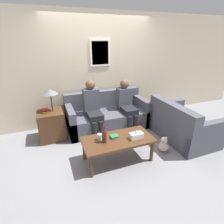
{
  "coord_description": "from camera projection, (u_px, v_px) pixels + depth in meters",
  "views": [
    {
      "loc": [
        -1.28,
        -3.12,
        2.04
      ],
      "look_at": [
        -0.13,
        -0.15,
        0.67
      ],
      "focal_mm": 28.0,
      "sensor_mm": 36.0,
      "label": 1
    }
  ],
  "objects": [
    {
      "name": "couch_main",
      "position": [
        107.0,
        115.0,
        4.24
      ],
      "size": [
        1.9,
        0.89,
        0.84
      ],
      "color": "#4C4C56",
      "rests_on": "ground_plane"
    },
    {
      "name": "drinking_glass",
      "position": [
        100.0,
        137.0,
        2.94
      ],
      "size": [
        0.08,
        0.08,
        0.11
      ],
      "color": "silver",
      "rests_on": "coffee_table"
    },
    {
      "name": "wine_bottle",
      "position": [
        104.0,
        136.0,
        2.85
      ],
      "size": [
        0.08,
        0.08,
        0.31
      ],
      "color": "#562319",
      "rests_on": "coffee_table"
    },
    {
      "name": "book_stack",
      "position": [
        114.0,
        136.0,
        3.01
      ],
      "size": [
        0.14,
        0.12,
        0.04
      ],
      "color": "beige",
      "rests_on": "coffee_table"
    },
    {
      "name": "teddy_bear",
      "position": [
        164.0,
        145.0,
        3.36
      ],
      "size": [
        0.19,
        0.19,
        0.3
      ],
      "color": "beige",
      "rests_on": "ground_plane"
    },
    {
      "name": "person_right",
      "position": [
        126.0,
        103.0,
        4.13
      ],
      "size": [
        0.34,
        0.65,
        1.14
      ],
      "color": "black",
      "rests_on": "ground_plane"
    },
    {
      "name": "tissue_box",
      "position": [
        136.0,
        136.0,
        2.98
      ],
      "size": [
        0.23,
        0.12,
        0.15
      ],
      "color": "silver",
      "rests_on": "coffee_table"
    },
    {
      "name": "ground_plane",
      "position": [
        115.0,
        136.0,
        3.9
      ],
      "size": [
        16.0,
        16.0,
        0.0
      ],
      "primitive_type": "plane",
      "color": "gray"
    },
    {
      "name": "side_table_with_lamp",
      "position": [
        52.0,
        123.0,
        3.7
      ],
      "size": [
        0.52,
        0.52,
        1.1
      ],
      "color": "#4C2D19",
      "rests_on": "ground_plane"
    },
    {
      "name": "coffee_table",
      "position": [
        118.0,
        142.0,
        3.01
      ],
      "size": [
        1.22,
        0.59,
        0.44
      ],
      "color": "#4C2D19",
      "rests_on": "ground_plane"
    },
    {
      "name": "wall_back",
      "position": [
        100.0,
        70.0,
        4.25
      ],
      "size": [
        9.0,
        0.08,
        2.6
      ],
      "color": "beige",
      "rests_on": "ground_plane"
    },
    {
      "name": "couch_side",
      "position": [
        182.0,
        126.0,
        3.72
      ],
      "size": [
        0.89,
        1.33,
        0.84
      ],
      "rotation": [
        0.0,
        0.0,
        1.57
      ],
      "color": "#4C4C56",
      "rests_on": "ground_plane"
    },
    {
      "name": "person_left",
      "position": [
        93.0,
        106.0,
        3.83
      ],
      "size": [
        0.34,
        0.62,
        1.2
      ],
      "color": "black",
      "rests_on": "ground_plane"
    }
  ]
}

